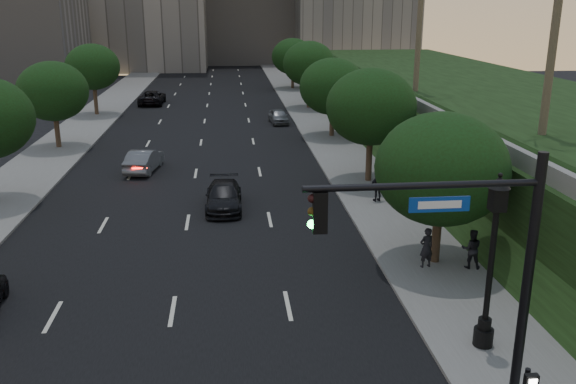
{
  "coord_description": "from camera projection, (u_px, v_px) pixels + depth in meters",
  "views": [
    {
      "loc": [
        2.08,
        -14.14,
        10.12
      ],
      "look_at": [
        4.2,
        6.93,
        3.6
      ],
      "focal_mm": 38.0,
      "sensor_mm": 36.0,
      "label": 1
    }
  ],
  "objects": [
    {
      "name": "tree_right_c",
      "position": [
        333.0,
        87.0,
        47.4
      ],
      "size": [
        5.2,
        5.2,
        6.24
      ],
      "color": "#38281C",
      "rests_on": "ground"
    },
    {
      "name": "tree_right_b",
      "position": [
        371.0,
        107.0,
        34.9
      ],
      "size": [
        5.2,
        5.2,
        6.74
      ],
      "color": "#38281C",
      "rests_on": "ground"
    },
    {
      "name": "sidewalk_right",
      "position": [
        338.0,
        145.0,
        45.71
      ],
      "size": [
        4.5,
        140.0,
        0.15
      ],
      "primitive_type": "cube",
      "color": "slate",
      "rests_on": "ground"
    },
    {
      "name": "tree_right_e",
      "position": [
        293.0,
        56.0,
        74.98
      ],
      "size": [
        5.2,
        5.2,
        6.24
      ],
      "color": "#38281C",
      "rests_on": "ground"
    },
    {
      "name": "street_lamp",
      "position": [
        490.0,
        270.0,
        17.93
      ],
      "size": [
        0.64,
        0.64,
        5.62
      ],
      "color": "black",
      "rests_on": "ground"
    },
    {
      "name": "pedestrian_a",
      "position": [
        426.0,
        248.0,
        23.97
      ],
      "size": [
        0.68,
        0.54,
        1.64
      ],
      "primitive_type": "imported",
      "rotation": [
        0.0,
        0.0,
        3.41
      ],
      "color": "black",
      "rests_on": "sidewalk_right"
    },
    {
      "name": "pedestrian_b",
      "position": [
        471.0,
        249.0,
        23.91
      ],
      "size": [
        0.9,
        0.77,
        1.6
      ],
      "primitive_type": "imported",
      "rotation": [
        0.0,
        0.0,
        2.91
      ],
      "color": "black",
      "rests_on": "sidewalk_right"
    },
    {
      "name": "sedan_far_left",
      "position": [
        152.0,
        97.0,
        64.42
      ],
      "size": [
        2.57,
        5.34,
        1.47
      ],
      "primitive_type": "imported",
      "rotation": [
        0.0,
        0.0,
        3.11
      ],
      "color": "black",
      "rests_on": "ground"
    },
    {
      "name": "tree_right_d",
      "position": [
        309.0,
        64.0,
        60.57
      ],
      "size": [
        5.2,
        5.2,
        6.74
      ],
      "color": "#38281C",
      "rests_on": "ground"
    },
    {
      "name": "pedestrian_c",
      "position": [
        378.0,
        186.0,
        32.09
      ],
      "size": [
        1.03,
        0.63,
        1.64
      ],
      "primitive_type": "imported",
      "rotation": [
        0.0,
        0.0,
        3.4
      ],
      "color": "black",
      "rests_on": "sidewalk_right"
    },
    {
      "name": "sedan_far_right",
      "position": [
        278.0,
        116.0,
        54.11
      ],
      "size": [
        1.81,
        3.83,
        1.27
      ],
      "primitive_type": "imported",
      "rotation": [
        0.0,
        0.0,
        0.08
      ],
      "color": "slate",
      "rests_on": "ground"
    },
    {
      "name": "tree_left_d",
      "position": [
        93.0,
        67.0,
        56.69
      ],
      "size": [
        5.0,
        5.0,
        6.71
      ],
      "color": "#38281C",
      "rests_on": "ground"
    },
    {
      "name": "sedan_mid_left",
      "position": [
        144.0,
        160.0,
        38.48
      ],
      "size": [
        2.15,
        4.49,
        1.42
      ],
      "primitive_type": "imported",
      "rotation": [
        0.0,
        0.0,
        2.99
      ],
      "color": "slate",
      "rests_on": "ground"
    },
    {
      "name": "parapet_wall",
      "position": [
        390.0,
        90.0,
        42.86
      ],
      "size": [
        0.35,
        90.0,
        0.7
      ],
      "primitive_type": "cube",
      "color": "slate",
      "rests_on": "embankment"
    },
    {
      "name": "embankment",
      "position": [
        502.0,
        121.0,
        44.36
      ],
      "size": [
        18.0,
        90.0,
        4.0
      ],
      "primitive_type": "cube",
      "color": "black",
      "rests_on": "ground"
    },
    {
      "name": "office_block_filler",
      "position": [
        6.0,
        30.0,
        78.25
      ],
      "size": [
        18.0,
        16.0,
        14.0
      ],
      "primitive_type": "cube",
      "color": "gray",
      "rests_on": "ground"
    },
    {
      "name": "traffic_signal_mast",
      "position": [
        482.0,
        290.0,
        14.38
      ],
      "size": [
        5.68,
        0.56,
        7.0
      ],
      "color": "black",
      "rests_on": "ground"
    },
    {
      "name": "sedan_near_right",
      "position": [
        224.0,
        196.0,
        31.42
      ],
      "size": [
        1.9,
        4.54,
        1.31
      ],
      "primitive_type": "imported",
      "rotation": [
        0.0,
        0.0,
        -0.01
      ],
      "color": "black",
      "rests_on": "ground"
    },
    {
      "name": "sidewalk_left",
      "position": [
        56.0,
        151.0,
        43.75
      ],
      "size": [
        4.5,
        140.0,
        0.15
      ],
      "primitive_type": "cube",
      "color": "slate",
      "rests_on": "ground"
    },
    {
      "name": "tree_right_a",
      "position": [
        442.0,
        169.0,
        23.63
      ],
      "size": [
        5.2,
        5.2,
        6.24
      ],
      "color": "#38281C",
      "rests_on": "ground"
    },
    {
      "name": "tree_left_c",
      "position": [
        53.0,
        91.0,
        43.48
      ],
      "size": [
        5.0,
        5.0,
        6.34
      ],
      "color": "#38281C",
      "rests_on": "ground"
    },
    {
      "name": "road_surface",
      "position": [
        200.0,
        148.0,
        44.75
      ],
      "size": [
        16.0,
        140.0,
        0.02
      ],
      "primitive_type": "cube",
      "color": "black",
      "rests_on": "ground"
    }
  ]
}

